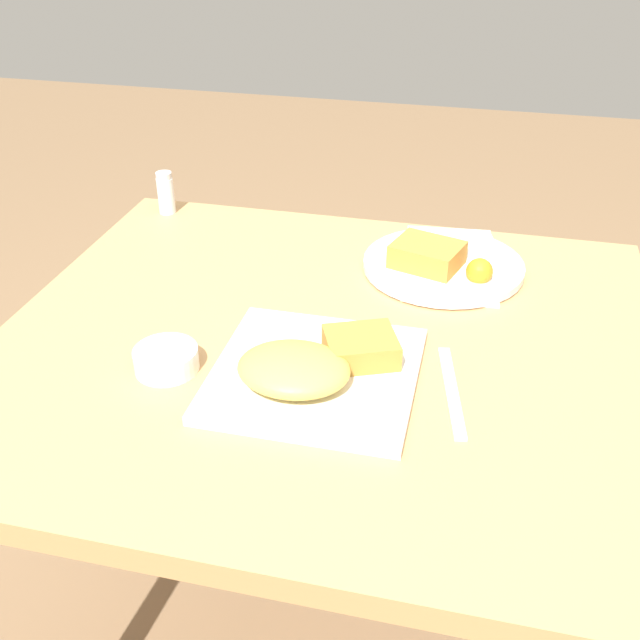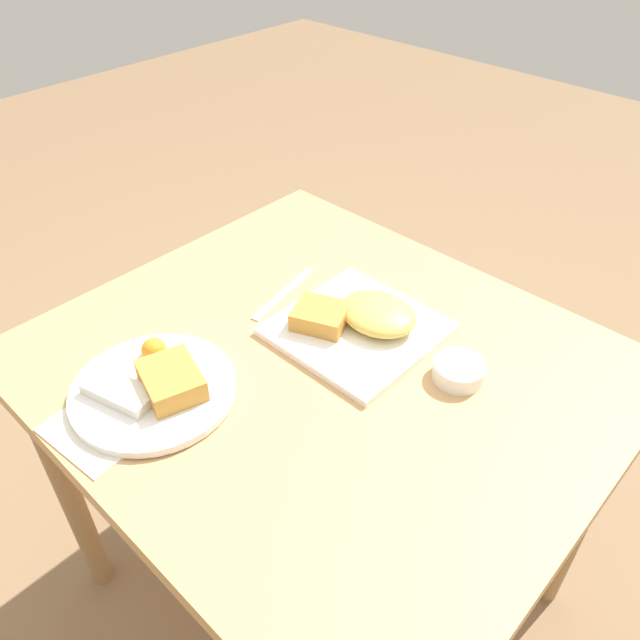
# 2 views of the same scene
# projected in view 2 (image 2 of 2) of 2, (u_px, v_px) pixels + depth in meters

# --- Properties ---
(ground_plane) EXTENTS (8.00, 8.00, 0.00)m
(ground_plane) POSITION_uv_depth(u_px,v_px,m) (322.00, 583.00, 1.59)
(ground_plane) COLOR #846647
(dining_table) EXTENTS (0.97, 0.86, 0.78)m
(dining_table) POSITION_uv_depth(u_px,v_px,m) (323.00, 398.00, 1.16)
(dining_table) COLOR tan
(dining_table) RESTS_ON ground_plane
(menu_card) EXTENTS (0.18, 0.30, 0.00)m
(menu_card) POSITION_uv_depth(u_px,v_px,m) (138.00, 400.00, 1.03)
(menu_card) COLOR beige
(menu_card) RESTS_ON dining_table
(plate_square_near) EXTENTS (0.27, 0.27, 0.06)m
(plate_square_near) POSITION_uv_depth(u_px,v_px,m) (360.00, 321.00, 1.16)
(plate_square_near) COLOR white
(plate_square_near) RESTS_ON dining_table
(plate_oval_far) EXTENTS (0.27, 0.27, 0.05)m
(plate_oval_far) POSITION_uv_depth(u_px,v_px,m) (155.00, 386.00, 1.03)
(plate_oval_far) COLOR white
(plate_oval_far) RESTS_ON menu_card
(sauce_ramekin) EXTENTS (0.09, 0.09, 0.03)m
(sauce_ramekin) POSITION_uv_depth(u_px,v_px,m) (459.00, 370.00, 1.06)
(sauce_ramekin) COLOR white
(sauce_ramekin) RESTS_ON dining_table
(butter_knife) EXTENTS (0.05, 0.20, 0.00)m
(butter_knife) POSITION_uv_depth(u_px,v_px,m) (284.00, 293.00, 1.26)
(butter_knife) COLOR silver
(butter_knife) RESTS_ON dining_table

